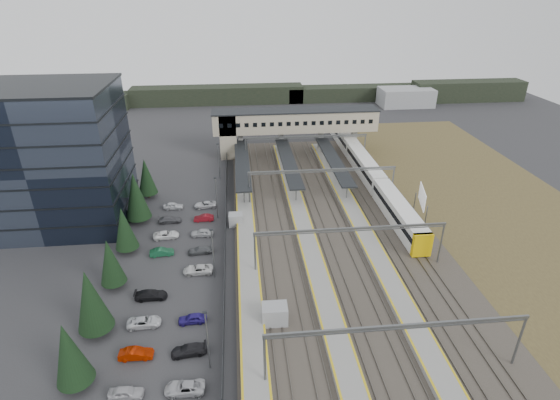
{
  "coord_description": "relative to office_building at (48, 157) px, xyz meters",
  "views": [
    {
      "loc": [
        -3.77,
        -61.01,
        38.86
      ],
      "look_at": [
        3.28,
        8.15,
        4.0
      ],
      "focal_mm": 28.0,
      "sensor_mm": 36.0,
      "label": 1
    }
  ],
  "objects": [
    {
      "name": "ground",
      "position": [
        36.0,
        -12.0,
        -12.19
      ],
      "size": [
        220.0,
        220.0,
        0.0
      ],
      "primitive_type": "plane",
      "color": "#2B2B2D",
      "rests_on": "ground"
    },
    {
      "name": "rail_corridor",
      "position": [
        45.34,
        -7.0,
        -11.9
      ],
      "size": [
        34.0,
        90.0,
        0.92
      ],
      "color": "#39362D",
      "rests_on": "ground"
    },
    {
      "name": "gantries",
      "position": [
        48.0,
        -9.0,
        -6.2
      ],
      "size": [
        28.4,
        62.28,
        7.17
      ],
      "color": "slate",
      "rests_on": "ground"
    },
    {
      "name": "office_building",
      "position": [
        0.0,
        0.0,
        0.0
      ],
      "size": [
        24.3,
        18.3,
        24.3
      ],
      "color": "#394253",
      "rests_on": "ground"
    },
    {
      "name": "treeline_far",
      "position": [
        59.81,
        80.28,
        -9.24
      ],
      "size": [
        170.0,
        19.0,
        7.0
      ],
      "color": "black",
      "rests_on": "ground"
    },
    {
      "name": "relay_cabin_near",
      "position": [
        35.88,
        -30.56,
        -10.85
      ],
      "size": [
        3.26,
        2.41,
        2.69
      ],
      "color": "#939498",
      "rests_on": "ground"
    },
    {
      "name": "canopies",
      "position": [
        43.0,
        15.0,
        -8.27
      ],
      "size": [
        23.1,
        30.0,
        3.28
      ],
      "color": "black",
      "rests_on": "ground"
    },
    {
      "name": "scrub_east",
      "position": [
        81.0,
        -7.0,
        -12.16
      ],
      "size": [
        34.0,
        120.0,
        0.06
      ],
      "color": "#4D4226",
      "rests_on": "ground"
    },
    {
      "name": "billboard",
      "position": [
        65.12,
        -5.03,
        -8.43
      ],
      "size": [
        1.7,
        6.28,
        5.55
      ],
      "color": "slate",
      "rests_on": "ground"
    },
    {
      "name": "fence",
      "position": [
        29.5,
        -7.0,
        -11.19
      ],
      "size": [
        0.08,
        90.0,
        2.0
      ],
      "color": "#26282B",
      "rests_on": "ground"
    },
    {
      "name": "relay_cabin_far",
      "position": [
        31.27,
        -5.06,
        -11.08
      ],
      "size": [
        2.45,
        2.04,
        2.23
      ],
      "color": "#939498",
      "rests_on": "ground"
    },
    {
      "name": "car_park",
      "position": [
        22.55,
        -18.68,
        -11.58
      ],
      "size": [
        10.46,
        44.55,
        1.3
      ],
      "color": "#B3B2B7",
      "rests_on": "ground"
    },
    {
      "name": "train",
      "position": [
        60.0,
        13.68,
        -9.97
      ],
      "size": [
        3.11,
        64.89,
        3.91
      ],
      "color": "white",
      "rests_on": "ground"
    },
    {
      "name": "lampposts",
      "position": [
        28.0,
        -10.75,
        -7.86
      ],
      "size": [
        0.5,
        53.25,
        8.07
      ],
      "color": "slate",
      "rests_on": "ground"
    },
    {
      "name": "conifer_row",
      "position": [
        14.0,
        -15.86,
        -7.36
      ],
      "size": [
        4.42,
        49.82,
        9.5
      ],
      "color": "black",
      "rests_on": "ground"
    },
    {
      "name": "footbridge",
      "position": [
        43.7,
        30.0,
        -4.26
      ],
      "size": [
        40.4,
        6.4,
        11.2
      ],
      "color": "tan",
      "rests_on": "ground"
    }
  ]
}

